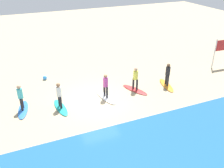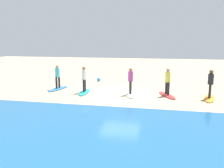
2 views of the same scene
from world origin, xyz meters
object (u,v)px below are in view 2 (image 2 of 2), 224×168
Objects in this scene: surfboard_orange at (209,98)px; surfer_white at (131,79)px; surfer_red at (168,79)px; beach_ball at (99,79)px; surfer_teal at (84,77)px; surfboard_red at (167,95)px; surfboard_white at (130,94)px; surfboard_blue at (58,89)px; surfer_blue at (58,75)px; surfboard_teal at (84,92)px; surfer_orange at (211,82)px.

surfboard_orange is 4.78m from surfer_white.
surfer_white is (2.26, 0.18, 0.00)m from surfer_red.
surfer_teal is at bearing 92.86° from beach_ball.
surfer_white is at bearing -108.67° from surfboard_red.
surfboard_white is (4.68, -0.11, 0.00)m from surfboard_orange.
surfer_white is at bearing 93.98° from surfboard_blue.
surfer_red is 1.00× the size of surfer_teal.
surfboard_orange is 4.68m from surfboard_white.
surfer_white reaches higher than surfboard_blue.
beach_ball is at bearing -117.48° from surfer_blue.
beach_ball is (3.24, -4.35, -0.88)m from surfer_white.
surfboard_teal is 6.77× the size of beach_ball.
surfboard_orange is 7.70m from surfboard_teal.
surfer_white is 5.22m from surfer_blue.
surfboard_white is 3.02m from surfboard_teal.
surfer_orange reaches higher than beach_ball.
surfer_red is 7.46m from surfer_blue.
surfboard_blue is (5.19, -0.61, -0.99)m from surfer_white.
surfboard_red is (2.42, -0.29, 0.00)m from surfboard_orange.
surfboard_blue is (2.17, -0.66, -0.99)m from surfer_teal.
surfboard_blue is at bearing -7.13° from surfer_blue.
surfboard_orange is 9.89m from surfboard_blue.
surfboard_red is at bearing 84.15° from surfboard_white.
surfer_orange is 4.78m from surfboard_white.
surfboard_orange is at bearing 173.16° from surfer_red.
surfboard_white is at bearing -80.07° from surfboard_orange.
surfer_red is 0.78× the size of surfboard_teal.
surfer_orange is 2.43m from surfer_red.
surfer_teal is (-0.00, 0.00, 0.99)m from surfboard_teal.
surfboard_teal and surfboard_blue have the same top height.
surfer_orange is 1.00× the size of surfer_teal.
surfboard_white is (2.26, 0.18, -0.99)m from surfer_red.
surfboard_red is at bearing 87.14° from surfboard_teal.
beach_ball is (-1.95, -3.74, -0.88)m from surfer_blue.
surfer_teal is at bearing -79.16° from surfboard_orange.
surfboard_red is 2.48m from surfer_white.
surfboard_white is 5.22m from surfboard_blue.
surfer_white reaches higher than surfboard_red.
surfer_teal is at bearing 2.47° from surfer_red.
surfer_blue is at bearing -112.23° from surfboard_teal.
surfboard_blue is (2.17, -0.66, 0.00)m from surfboard_teal.
beach_ball reaches higher than surfboard_blue.
surfer_blue is (2.17, -0.66, 0.99)m from surfboard_teal.
surfer_white reaches higher than beach_ball.
surfer_teal reaches higher than beach_ball.
surfboard_teal is at bearing -0.46° from surfer_orange.
surfer_orange is 4.68m from surfer_white.
surfer_orange is 5.29× the size of beach_ball.
surfer_white is 0.78× the size of surfboard_teal.
surfer_orange is 7.77m from surfboard_teal.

